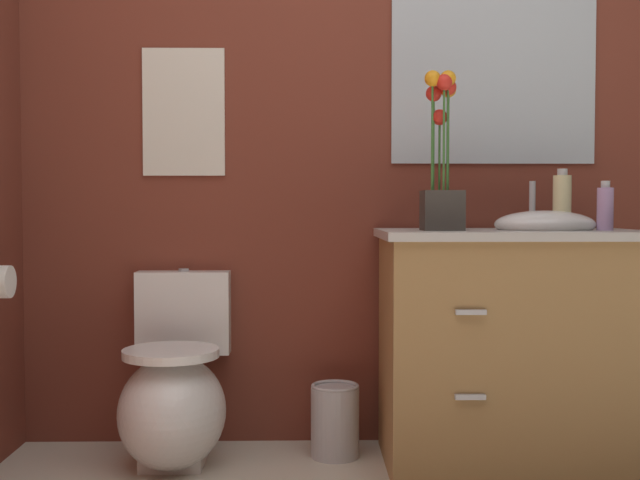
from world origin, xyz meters
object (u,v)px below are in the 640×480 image
Objects in this scene: flower_vase at (442,172)px; trash_bin at (335,420)px; soap_bottle at (562,201)px; vanity_cabinet at (511,344)px; wall_mirror at (493,74)px; lotion_bottle at (605,208)px; wall_poster at (184,112)px; toilet at (174,397)px.

flower_vase is 2.04× the size of trash_bin.
flower_vase is at bearing -169.22° from soap_bottle.
vanity_cabinet is 0.67m from flower_vase.
vanity_cabinet is 1.28× the size of wall_mirror.
lotion_bottle is (0.32, -0.05, 0.49)m from vanity_cabinet.
wall_mirror reaches higher than trash_bin.
flower_vase is 0.70× the size of wall_mirror.
wall_poster reaches higher than trash_bin.
wall_poster is at bearing 167.37° from lotion_bottle.
wall_poster reaches higher than lotion_bottle.
flower_vase is 1.12× the size of wall_poster.
soap_bottle reaches higher than trash_bin.
flower_vase is (0.95, -0.07, 0.81)m from toilet.
trash_bin is at bearing 176.29° from soap_bottle.
soap_bottle is 0.81× the size of trash_bin.
soap_bottle is at bearing 12.03° from vanity_cabinet.
wall_mirror is at bearing 12.46° from toilet.
wall_mirror is (-0.32, 0.34, 0.52)m from lotion_bottle.
wall_poster reaches higher than flower_vase.
wall_mirror reaches higher than wall_poster.
trash_bin is (-0.95, 0.14, -0.79)m from lotion_bottle.
toilet is at bearing 175.70° from flower_vase.
vanity_cabinet is 0.70m from trash_bin.
flower_vase is 0.58m from wall_mirror.
toilet is 3.96× the size of lotion_bottle.
flower_vase is at bearing -19.58° from wall_poster.
soap_bottle is 0.28× the size of wall_mirror.
wall_mirror is at bearing 17.67° from trash_bin.
wall_poster is at bearing 160.42° from flower_vase.
lotion_bottle is 1.24m from trash_bin.
vanity_cabinet is 1.52m from wall_poster.
wall_poster is (-1.41, 0.25, 0.35)m from soap_bottle.
vanity_cabinet is 1.06m from wall_mirror.
trash_bin is (-0.37, 0.14, -0.92)m from flower_vase.
trash_bin is 0.34× the size of wall_mirror.
vanity_cabinet is at bearing -8.49° from trash_bin.
wall_mirror reaches higher than toilet.
flower_vase is 2.52× the size of soap_bottle.
wall_poster is at bearing 169.79° from soap_bottle.
vanity_cabinet reaches higher than lotion_bottle.
soap_bottle is at bearing 144.13° from lotion_bottle.
lotion_bottle reaches higher than toilet.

